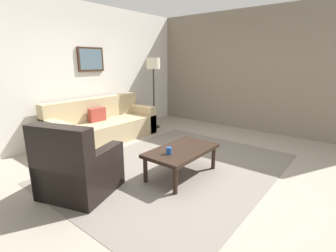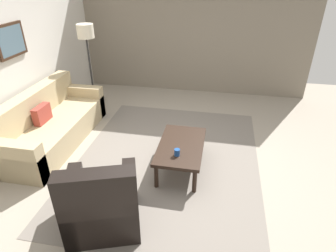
# 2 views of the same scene
# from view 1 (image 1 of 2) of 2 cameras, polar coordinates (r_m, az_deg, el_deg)

# --- Properties ---
(ground_plane) EXTENTS (8.00, 8.00, 0.00)m
(ground_plane) POSITION_cam_1_polar(r_m,az_deg,el_deg) (4.01, 1.74, -9.50)
(ground_plane) COLOR gray
(rear_partition) EXTENTS (6.00, 0.12, 2.80)m
(rear_partition) POSITION_cam_1_polar(r_m,az_deg,el_deg) (5.63, -20.21, 11.35)
(rear_partition) COLOR silver
(rear_partition) RESTS_ON ground_plane
(stone_feature_panel) EXTENTS (0.12, 5.20, 2.80)m
(stone_feature_panel) POSITION_cam_1_polar(r_m,az_deg,el_deg) (6.32, 18.85, 11.74)
(stone_feature_panel) COLOR slate
(stone_feature_panel) RESTS_ON ground_plane
(area_rug) EXTENTS (3.57, 2.76, 0.01)m
(area_rug) POSITION_cam_1_polar(r_m,az_deg,el_deg) (4.01, 1.74, -9.45)
(area_rug) COLOR slate
(area_rug) RESTS_ON ground_plane
(couch_main) EXTENTS (2.28, 0.89, 0.88)m
(couch_main) POSITION_cam_1_polar(r_m,az_deg,el_deg) (5.47, -14.91, -0.03)
(couch_main) COLOR tan
(couch_main) RESTS_ON ground_plane
(armchair_leather) EXTENTS (1.02, 1.02, 0.95)m
(armchair_leather) POSITION_cam_1_polar(r_m,az_deg,el_deg) (3.35, -20.18, -9.79)
(armchair_leather) COLOR black
(armchair_leather) RESTS_ON ground_plane
(coffee_table) EXTENTS (1.10, 0.64, 0.41)m
(coffee_table) POSITION_cam_1_polar(r_m,az_deg,el_deg) (3.64, 3.11, -5.99)
(coffee_table) COLOR black
(coffee_table) RESTS_ON ground_plane
(cup) EXTENTS (0.08, 0.08, 0.10)m
(cup) POSITION_cam_1_polar(r_m,az_deg,el_deg) (3.41, 0.21, -5.66)
(cup) COLOR #1E478C
(cup) RESTS_ON coffee_table
(lamp_standing) EXTENTS (0.32, 0.32, 1.71)m
(lamp_standing) POSITION_cam_1_polar(r_m,az_deg,el_deg) (6.17, -3.35, 12.51)
(lamp_standing) COLOR black
(lamp_standing) RESTS_ON ground_plane
(framed_artwork) EXTENTS (0.61, 0.04, 0.50)m
(framed_artwork) POSITION_cam_1_polar(r_m,az_deg,el_deg) (5.72, -17.20, 14.33)
(framed_artwork) COLOR #382316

